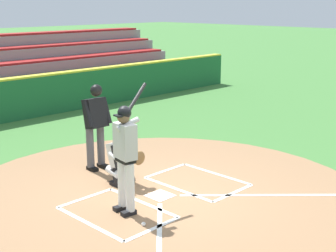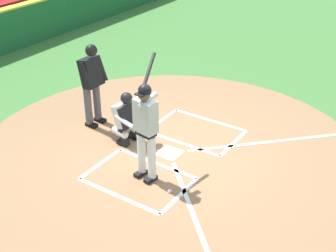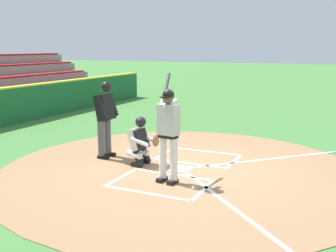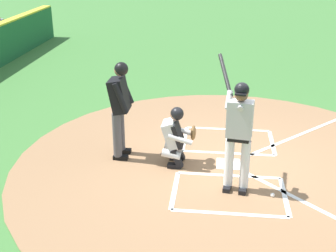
{
  "view_description": "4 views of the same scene",
  "coord_description": "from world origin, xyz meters",
  "views": [
    {
      "loc": [
        5.9,
        6.01,
        3.5
      ],
      "look_at": [
        -0.27,
        -0.06,
        1.29
      ],
      "focal_mm": 51.79,
      "sensor_mm": 36.0,
      "label": 1
    },
    {
      "loc": [
        6.42,
        4.2,
        4.92
      ],
      "look_at": [
        0.38,
        0.21,
        0.87
      ],
      "focal_mm": 48.71,
      "sensor_mm": 36.0,
      "label": 2
    },
    {
      "loc": [
        7.77,
        3.3,
        2.66
      ],
      "look_at": [
        0.24,
        -0.22,
        1.0
      ],
      "focal_mm": 42.55,
      "sensor_mm": 36.0,
      "label": 3
    },
    {
      "loc": [
        7.5,
        -0.27,
        3.88
      ],
      "look_at": [
        0.59,
        -1.06,
        0.97
      ],
      "focal_mm": 47.96,
      "sensor_mm": 36.0,
      "label": 4
    }
  ],
  "objects": [
    {
      "name": "batter",
      "position": [
        0.9,
        0.09,
        1.1
      ],
      "size": [
        1.01,
        0.6,
        2.13
      ],
      "color": "white",
      "rests_on": "ground"
    },
    {
      "name": "catcher",
      "position": [
        0.08,
        -0.98,
        0.59
      ],
      "size": [
        0.59,
        0.61,
        1.13
      ],
      "color": "black",
      "rests_on": "ground"
    },
    {
      "name": "baseball",
      "position": [
        1.06,
        0.7,
        0.04
      ],
      "size": [
        0.07,
        0.07,
        0.07
      ],
      "primitive_type": "sphere",
      "color": "white",
      "rests_on": "ground"
    },
    {
      "name": "plate_umpire",
      "position": [
        -0.11,
        -2.04,
        1.08
      ],
      "size": [
        0.58,
        0.41,
        1.86
      ],
      "color": "#4C4C51",
      "rests_on": "ground"
    },
    {
      "name": "home_plate_and_chalk",
      "position": [
        0.0,
        0.88,
        0.01
      ],
      "size": [
        7.93,
        4.91,
        0.01
      ],
      "color": "white",
      "rests_on": "dirt_circle"
    },
    {
      "name": "dirt_circle",
      "position": [
        0.0,
        0.0,
        0.01
      ],
      "size": [
        8.0,
        8.0,
        0.01
      ],
      "primitive_type": "cylinder",
      "color": "#99704C",
      "rests_on": "ground"
    },
    {
      "name": "ground_plane",
      "position": [
        0.0,
        0.0,
        0.0
      ],
      "size": [
        120.0,
        120.0,
        0.0
      ],
      "primitive_type": "plane",
      "color": "#427A38"
    }
  ]
}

